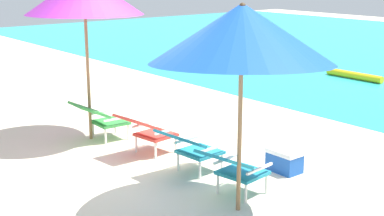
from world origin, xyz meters
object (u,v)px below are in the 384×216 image
(lounge_chair_near_right, at_px, (191,146))
(cooler_box, at_px, (284,160))
(lounge_chair_far_right, at_px, (234,167))
(swim_buoy, at_px, (354,75))
(beach_umbrella_right, at_px, (242,34))
(lounge_chair_far_left, at_px, (101,117))
(lounge_chair_near_left, at_px, (147,129))

(lounge_chair_near_right, bearing_deg, cooler_box, 55.55)
(lounge_chair_near_right, relative_size, lounge_chair_far_right, 0.97)
(lounge_chair_far_right, xyz_separation_m, cooler_box, (-0.22, 1.17, -0.24))
(lounge_chair_near_right, distance_m, cooler_box, 1.33)
(cooler_box, bearing_deg, swim_buoy, 117.52)
(swim_buoy, bearing_deg, lounge_chair_far_right, -64.89)
(swim_buoy, xyz_separation_m, beach_umbrella_right, (3.81, -7.70, 1.96))
(lounge_chair_far_left, height_order, lounge_chair_far_right, same)
(lounge_chair_far_right, distance_m, beach_umbrella_right, 1.70)
(cooler_box, bearing_deg, lounge_chair_near_left, -148.67)
(lounge_chair_near_left, height_order, lounge_chair_far_right, same)
(swim_buoy, xyz_separation_m, lounge_chair_far_right, (3.52, -7.50, 0.31))
(lounge_chair_far_left, height_order, beach_umbrella_right, beach_umbrella_right)
(lounge_chair_near_left, distance_m, lounge_chair_far_right, 2.00)
(lounge_chair_far_right, height_order, cooler_box, lounge_chair_far_right)
(lounge_chair_far_left, distance_m, lounge_chair_far_right, 3.07)
(beach_umbrella_right, distance_m, cooler_box, 2.40)
(lounge_chair_far_left, height_order, lounge_chair_near_left, same)
(lounge_chair_near_left, relative_size, beach_umbrella_right, 0.32)
(swim_buoy, xyz_separation_m, lounge_chair_near_left, (1.52, -7.41, 0.31))
(lounge_chair_near_left, relative_size, cooler_box, 1.97)
(swim_buoy, height_order, lounge_chair_near_right, lounge_chair_near_right)
(lounge_chair_far_right, relative_size, cooler_box, 1.99)
(swim_buoy, distance_m, lounge_chair_near_right, 7.84)
(lounge_chair_near_left, bearing_deg, swim_buoy, 101.60)
(lounge_chair_far_left, bearing_deg, lounge_chair_near_right, 5.10)
(lounge_chair_near_left, relative_size, lounge_chair_near_right, 1.02)
(swim_buoy, distance_m, lounge_chair_far_left, 7.62)
(lounge_chair_near_left, xyz_separation_m, lounge_chair_far_right, (2.00, -0.09, 0.00))
(swim_buoy, relative_size, beach_umbrella_right, 0.55)
(lounge_chair_near_right, distance_m, lounge_chair_far_right, 0.96)
(lounge_chair_far_left, relative_size, beach_umbrella_right, 0.31)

